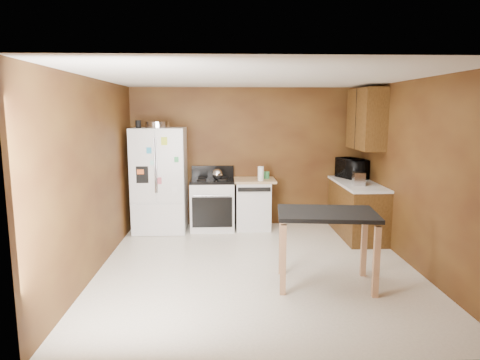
{
  "coord_description": "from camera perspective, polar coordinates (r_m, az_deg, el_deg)",
  "views": [
    {
      "loc": [
        -0.44,
        -5.5,
        2.09
      ],
      "look_at": [
        -0.19,
        0.85,
        1.05
      ],
      "focal_mm": 32.0,
      "sensor_mm": 36.0,
      "label": 1
    }
  ],
  "objects": [
    {
      "name": "floor",
      "position": [
        5.9,
        2.26,
        -11.5
      ],
      "size": [
        4.5,
        4.5,
        0.0
      ],
      "primitive_type": "plane",
      "color": "white",
      "rests_on": "ground"
    },
    {
      "name": "ceiling",
      "position": [
        5.53,
        2.42,
        13.5
      ],
      "size": [
        4.5,
        4.5,
        0.0
      ],
      "primitive_type": "plane",
      "rotation": [
        3.14,
        0.0,
        0.0
      ],
      "color": "white",
      "rests_on": "ground"
    },
    {
      "name": "island",
      "position": [
        5.21,
        11.49,
        -5.72
      ],
      "size": [
        1.23,
        0.89,
        0.91
      ],
      "color": "black",
      "rests_on": "ground"
    },
    {
      "name": "wall_front",
      "position": [
        3.39,
        5.37,
        -5.14
      ],
      "size": [
        4.2,
        0.0,
        4.2
      ],
      "primitive_type": "plane",
      "rotation": [
        -1.57,
        0.0,
        0.0
      ],
      "color": "brown",
      "rests_on": "ground"
    },
    {
      "name": "green_canister",
      "position": [
        7.64,
        3.52,
        0.66
      ],
      "size": [
        0.14,
        0.14,
        0.12
      ],
      "primitive_type": "cylinder",
      "rotation": [
        0.0,
        0.0,
        -0.35
      ],
      "color": "#3B9B56",
      "rests_on": "dishwasher"
    },
    {
      "name": "roasting_pan",
      "position": [
        7.44,
        -10.94,
        7.26
      ],
      "size": [
        0.42,
        0.42,
        0.1
      ],
      "primitive_type": "cylinder",
      "color": "silver",
      "rests_on": "refrigerator"
    },
    {
      "name": "right_cabinets",
      "position": [
        7.44,
        15.65,
        -0.24
      ],
      "size": [
        0.63,
        1.58,
        2.45
      ],
      "color": "brown",
      "rests_on": "ground"
    },
    {
      "name": "wall_right",
      "position": [
        6.12,
        22.35,
        0.66
      ],
      "size": [
        0.0,
        4.5,
        4.5
      ],
      "primitive_type": "plane",
      "rotation": [
        1.57,
        0.0,
        -1.57
      ],
      "color": "brown",
      "rests_on": "ground"
    },
    {
      "name": "paper_towel",
      "position": [
        7.41,
        2.79,
        0.87
      ],
      "size": [
        0.13,
        0.13,
        0.24
      ],
      "primitive_type": "cylinder",
      "rotation": [
        0.0,
        0.0,
        0.28
      ],
      "color": "white",
      "rests_on": "dishwasher"
    },
    {
      "name": "toaster",
      "position": [
        7.18,
        15.55,
        0.21
      ],
      "size": [
        0.22,
        0.31,
        0.21
      ],
      "primitive_type": "cube",
      "rotation": [
        0.0,
        0.0,
        -0.16
      ],
      "color": "silver",
      "rests_on": "right_cabinets"
    },
    {
      "name": "kettle",
      "position": [
        7.47,
        -3.04,
        0.78
      ],
      "size": [
        0.18,
        0.18,
        0.18
      ],
      "primitive_type": "sphere",
      "color": "silver",
      "rests_on": "gas_range"
    },
    {
      "name": "dishwasher",
      "position": [
        7.64,
        1.74,
        -3.12
      ],
      "size": [
        0.78,
        0.63,
        0.89
      ],
      "color": "white",
      "rests_on": "ground"
    },
    {
      "name": "pen_cup",
      "position": [
        7.36,
        -13.42,
        7.25
      ],
      "size": [
        0.09,
        0.09,
        0.13
      ],
      "primitive_type": "cylinder",
      "color": "black",
      "rests_on": "refrigerator"
    },
    {
      "name": "wall_back",
      "position": [
        7.81,
        1.03,
        3.07
      ],
      "size": [
        4.2,
        0.0,
        4.2
      ],
      "primitive_type": "plane",
      "rotation": [
        1.57,
        0.0,
        0.0
      ],
      "color": "brown",
      "rests_on": "ground"
    },
    {
      "name": "gas_range",
      "position": [
        7.6,
        -3.68,
        -3.13
      ],
      "size": [
        0.76,
        0.68,
        1.1
      ],
      "color": "white",
      "rests_on": "ground"
    },
    {
      "name": "microwave",
      "position": [
        7.84,
        14.7,
        1.4
      ],
      "size": [
        0.58,
        0.68,
        0.32
      ],
      "primitive_type": "imported",
      "rotation": [
        0.0,
        0.0,
        1.96
      ],
      "color": "black",
      "rests_on": "right_cabinets"
    },
    {
      "name": "refrigerator",
      "position": [
        7.54,
        -10.65,
        0.01
      ],
      "size": [
        0.9,
        0.8,
        1.8
      ],
      "color": "white",
      "rests_on": "ground"
    },
    {
      "name": "wall_left",
      "position": [
        5.81,
        -18.8,
        0.44
      ],
      "size": [
        0.0,
        4.5,
        4.5
      ],
      "primitive_type": "plane",
      "rotation": [
        1.57,
        0.0,
        1.57
      ],
      "color": "brown",
      "rests_on": "ground"
    }
  ]
}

